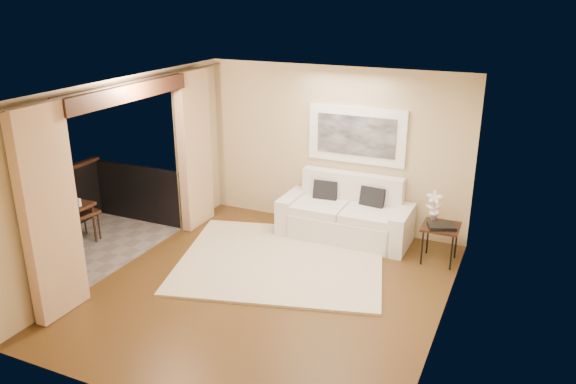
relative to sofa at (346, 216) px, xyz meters
The scene contains 18 objects.
floor 2.16m from the sofa, 100.31° to the right, with size 5.00×5.00×0.00m, color #563A19.
room_shell 3.92m from the sofa, 140.16° to the right, with size 5.00×6.40×5.00m.
balcony 4.24m from the sofa, 150.39° to the right, with size 1.81×2.60×1.17m.
curtains 3.40m from the sofa, 139.93° to the right, with size 0.16×4.80×2.64m.
artwork 1.32m from the sofa, 89.91° to the left, with size 1.62×0.07×0.92m.
rug 1.43m from the sofa, 114.48° to the right, with size 2.97×2.58×0.04m, color beige.
sofa is the anchor object (origin of this frame).
side_table 1.58m from the sofa, 10.60° to the right, with size 0.54×0.54×0.57m.
tray 1.63m from the sofa, 13.15° to the right, with size 0.38×0.28×0.05m, color black.
orchid 1.47m from the sofa, ahead, with size 0.24×0.16×0.45m, color white.
bistro_table 4.37m from the sofa, 151.25° to the right, with size 0.58×0.58×0.68m.
balcony_chair_far 4.33m from the sofa, 152.37° to the right, with size 0.51×0.52×1.03m.
balcony_chair_near 4.81m from the sofa, 148.07° to the right, with size 0.44×0.44×0.96m.
ice_bucket 4.45m from the sofa, 153.02° to the right, with size 0.18×0.18×0.20m, color silver.
candle 4.30m from the sofa, 152.88° to the right, with size 0.06×0.06×0.07m, color red.
vase 4.44m from the sofa, 149.30° to the right, with size 0.04×0.04×0.18m, color silver.
glass_a 4.32m from the sofa, 149.14° to the right, with size 0.06×0.06×0.12m, color silver.
glass_b 4.20m from the sofa, 150.41° to the right, with size 0.06×0.06×0.12m, color white.
Camera 1 is at (3.00, -5.99, 3.81)m, focal length 35.00 mm.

